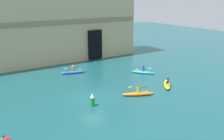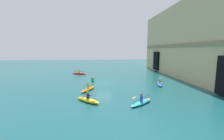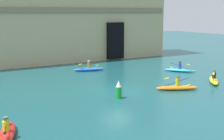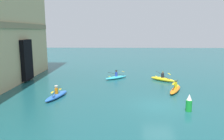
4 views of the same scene
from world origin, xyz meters
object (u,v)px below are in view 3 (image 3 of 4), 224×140
kayak_yellow (214,80)px  kayak_cyan (180,70)px  kayak_blue (89,69)px  kayak_red (6,134)px  kayak_orange (177,87)px  marker_buoy (119,90)px

kayak_yellow → kayak_cyan: (1.08, 5.53, -0.05)m
kayak_blue → kayak_red: 18.36m
kayak_cyan → kayak_orange: size_ratio=0.90×
kayak_red → kayak_cyan: bearing=134.0°
kayak_blue → kayak_red: (-11.64, -14.19, 0.01)m
kayak_yellow → kayak_orange: 4.64m
kayak_blue → marker_buoy: bearing=-89.2°
kayak_red → marker_buoy: 9.36m
kayak_red → marker_buoy: bearing=131.2°
kayak_red → marker_buoy: marker_buoy is taller
kayak_cyan → marker_buoy: (-11.03, -5.51, 0.41)m
marker_buoy → kayak_blue: bearing=74.6°
kayak_cyan → kayak_orange: kayak_orange is taller
kayak_yellow → kayak_cyan: 5.64m
kayak_cyan → kayak_blue: bearing=18.0°
kayak_orange → marker_buoy: (-5.33, 0.37, 0.38)m
kayak_yellow → kayak_blue: size_ratio=0.83×
kayak_blue → kayak_yellow: bearing=-40.8°
marker_buoy → kayak_red: bearing=-158.4°
kayak_yellow → kayak_orange: bearing=136.3°
kayak_red → kayak_cyan: (19.73, 8.95, -0.04)m
kayak_red → kayak_cyan: 21.66m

